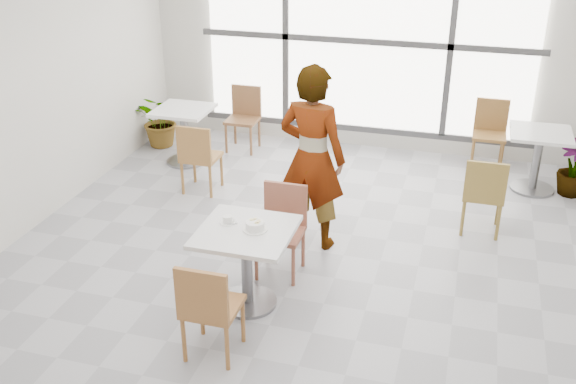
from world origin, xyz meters
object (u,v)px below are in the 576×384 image
(person, at_px, (312,158))
(plant_right, at_px, (574,168))
(oatmeal_bowl, at_px, (255,226))
(bg_chair_right_far, at_px, (490,128))
(bg_chair_right_near, at_px, (484,191))
(main_table, at_px, (246,253))
(chair_far, at_px, (282,223))
(bg_chair_left_near, at_px, (198,154))
(bg_table_right, at_px, (538,153))
(plant_left, at_px, (162,120))
(bg_table_left, at_px, (184,128))
(bg_chair_left_far, at_px, (244,114))
(chair_near, at_px, (208,305))
(coffee_cup, at_px, (228,220))

(person, bearing_deg, plant_right, -134.03)
(oatmeal_bowl, xyz_separation_m, plant_right, (2.91, 3.19, -0.45))
(bg_chair_right_far, bearing_deg, oatmeal_bowl, -116.26)
(bg_chair_right_near, bearing_deg, main_table, 44.22)
(bg_chair_right_near, distance_m, plant_right, 1.67)
(plant_right, bearing_deg, oatmeal_bowl, -132.28)
(chair_far, height_order, bg_chair_left_near, same)
(bg_table_right, xyz_separation_m, plant_left, (-4.97, 0.10, -0.11))
(bg_table_left, distance_m, bg_chair_left_far, 0.93)
(chair_far, height_order, bg_table_left, chair_far)
(chair_near, bearing_deg, coffee_cup, -79.93)
(main_table, xyz_separation_m, oatmeal_bowl, (0.08, 0.02, 0.27))
(coffee_cup, relative_size, person, 0.08)
(oatmeal_bowl, xyz_separation_m, person, (0.19, 1.22, 0.16))
(chair_near, height_order, plant_right, chair_near)
(bg_table_left, height_order, bg_chair_right_near, bg_chair_right_near)
(chair_far, distance_m, bg_table_left, 2.98)
(bg_chair_left_far, height_order, bg_chair_right_near, same)
(bg_chair_left_near, bearing_deg, bg_table_left, -56.27)
(person, xyz_separation_m, plant_right, (2.72, 1.98, -0.61))
(bg_chair_right_near, bearing_deg, bg_chair_left_far, -27.35)
(bg_chair_right_near, xyz_separation_m, plant_left, (-4.37, 1.42, -0.12))
(bg_chair_right_far, bearing_deg, plant_right, -34.70)
(main_table, distance_m, bg_chair_right_far, 4.38)
(chair_far, relative_size, bg_chair_left_far, 1.00)
(person, height_order, plant_right, person)
(bg_table_left, distance_m, bg_chair_left_near, 0.99)
(bg_table_left, bearing_deg, bg_chair_left_near, -56.27)
(bg_table_left, height_order, bg_chair_right_far, bg_chair_right_far)
(oatmeal_bowl, height_order, plant_left, oatmeal_bowl)
(oatmeal_bowl, bearing_deg, bg_chair_right_near, 45.15)
(main_table, xyz_separation_m, plant_left, (-2.42, 3.32, -0.14))
(oatmeal_bowl, bearing_deg, coffee_cup, 168.50)
(bg_table_right, bearing_deg, chair_far, -133.18)
(plant_left, bearing_deg, chair_far, -46.38)
(oatmeal_bowl, bearing_deg, bg_table_left, 124.43)
(main_table, relative_size, bg_chair_left_far, 0.92)
(chair_far, height_order, bg_chair_right_far, same)
(chair_near, relative_size, bg_chair_left_near, 1.00)
(main_table, height_order, chair_near, chair_near)
(chair_far, distance_m, plant_right, 3.84)
(bg_table_right, distance_m, plant_right, 0.45)
(bg_table_right, xyz_separation_m, bg_chair_left_far, (-3.84, 0.35, 0.01))
(plant_right, bearing_deg, main_table, -132.90)
(main_table, height_order, bg_chair_right_far, bg_chair_right_far)
(chair_near, xyz_separation_m, oatmeal_bowl, (0.12, 0.80, 0.29))
(oatmeal_bowl, height_order, bg_chair_right_near, bg_chair_right_near)
(bg_table_left, height_order, plant_right, bg_table_left)
(coffee_cup, distance_m, bg_table_left, 3.26)
(coffee_cup, relative_size, plant_right, 0.23)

